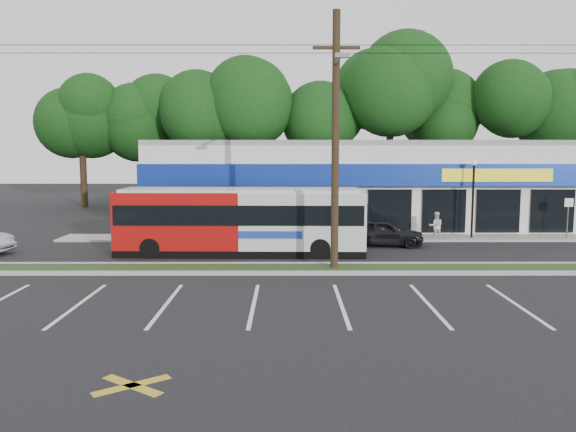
# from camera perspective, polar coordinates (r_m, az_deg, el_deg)

# --- Properties ---
(ground) EXTENTS (120.00, 120.00, 0.00)m
(ground) POSITION_cam_1_polar(r_m,az_deg,el_deg) (21.41, -3.14, -6.08)
(ground) COLOR black
(ground) RESTS_ON ground
(grass_strip) EXTENTS (40.00, 1.60, 0.12)m
(grass_strip) POSITION_cam_1_polar(r_m,az_deg,el_deg) (22.37, -3.00, -5.37)
(grass_strip) COLOR #1E3415
(grass_strip) RESTS_ON ground
(curb_south) EXTENTS (40.00, 0.25, 0.14)m
(curb_south) POSITION_cam_1_polar(r_m,az_deg,el_deg) (21.54, -3.12, -5.82)
(curb_south) COLOR #9E9E93
(curb_south) RESTS_ON ground
(curb_north) EXTENTS (40.00, 0.25, 0.14)m
(curb_north) POSITION_cam_1_polar(r_m,az_deg,el_deg) (23.20, -2.90, -4.91)
(curb_north) COLOR #9E9E93
(curb_north) RESTS_ON ground
(sidewalk) EXTENTS (32.00, 2.20, 0.10)m
(sidewalk) POSITION_cam_1_polar(r_m,az_deg,el_deg) (30.46, 7.21, -2.21)
(sidewalk) COLOR #9E9E93
(sidewalk) RESTS_ON ground
(strip_mall) EXTENTS (25.00, 12.55, 5.30)m
(strip_mall) POSITION_cam_1_polar(r_m,az_deg,el_deg) (37.08, 6.69, 3.42)
(strip_mall) COLOR silver
(strip_mall) RESTS_ON ground
(utility_pole) EXTENTS (50.00, 2.77, 10.00)m
(utility_pole) POSITION_cam_1_polar(r_m,az_deg,el_deg) (21.85, 4.42, 8.46)
(utility_pole) COLOR black
(utility_pole) RESTS_ON ground
(lamp_post) EXTENTS (0.30, 0.30, 4.25)m
(lamp_post) POSITION_cam_1_polar(r_m,az_deg,el_deg) (31.32, 18.30, 2.57)
(lamp_post) COLOR black
(lamp_post) RESTS_ON ground
(sign_post) EXTENTS (0.45, 0.10, 2.23)m
(sign_post) POSITION_cam_1_polar(r_m,az_deg,el_deg) (33.12, 26.59, 0.47)
(sign_post) COLOR #59595E
(sign_post) RESTS_ON ground
(tree_line) EXTENTS (46.76, 6.76, 11.83)m
(tree_line) POSITION_cam_1_polar(r_m,az_deg,el_deg) (47.08, 3.47, 11.15)
(tree_line) COLOR black
(tree_line) RESTS_ON ground
(metrobus) EXTENTS (11.28, 2.58, 3.02)m
(metrobus) POSITION_cam_1_polar(r_m,az_deg,el_deg) (25.63, -4.80, -0.36)
(metrobus) COLOR #9F0D0C
(metrobus) RESTS_ON ground
(car_dark) EXTENTS (4.16, 2.06, 1.36)m
(car_dark) POSITION_cam_1_polar(r_m,az_deg,el_deg) (28.29, 9.59, -1.64)
(car_dark) COLOR black
(car_dark) RESTS_ON ground
(pedestrian_a) EXTENTS (0.77, 0.58, 1.89)m
(pedestrian_a) POSITION_cam_1_polar(r_m,az_deg,el_deg) (27.13, 1.74, -1.34)
(pedestrian_a) COLOR white
(pedestrian_a) RESTS_ON ground
(pedestrian_b) EXTENTS (0.79, 0.64, 1.51)m
(pedestrian_b) POSITION_cam_1_polar(r_m,az_deg,el_deg) (30.64, 14.79, -1.00)
(pedestrian_b) COLOR silver
(pedestrian_b) RESTS_ON ground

